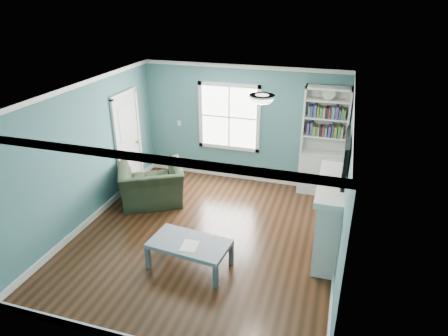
# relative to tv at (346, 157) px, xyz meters

# --- Properties ---
(floor) EXTENTS (5.00, 5.00, 0.00)m
(floor) POSITION_rel_tv_xyz_m (-2.20, -0.20, -1.72)
(floor) COLOR black
(floor) RESTS_ON ground
(room_walls) EXTENTS (5.00, 5.00, 5.00)m
(room_walls) POSITION_rel_tv_xyz_m (-2.20, -0.20, -0.14)
(room_walls) COLOR #44797F
(room_walls) RESTS_ON ground
(trim) EXTENTS (4.50, 5.00, 2.60)m
(trim) POSITION_rel_tv_xyz_m (-2.20, -0.20, -0.49)
(trim) COLOR white
(trim) RESTS_ON ground
(window) EXTENTS (1.40, 0.06, 1.50)m
(window) POSITION_rel_tv_xyz_m (-2.50, 2.29, -0.27)
(window) COLOR white
(window) RESTS_ON room_walls
(bookshelf) EXTENTS (0.90, 0.35, 2.31)m
(bookshelf) POSITION_rel_tv_xyz_m (-0.43, 2.10, -0.80)
(bookshelf) COLOR silver
(bookshelf) RESTS_ON ground
(fireplace) EXTENTS (0.44, 1.58, 1.30)m
(fireplace) POSITION_rel_tv_xyz_m (-0.12, 0.00, -1.09)
(fireplace) COLOR black
(fireplace) RESTS_ON ground
(tv) EXTENTS (0.06, 1.10, 0.65)m
(tv) POSITION_rel_tv_xyz_m (0.00, 0.00, 0.00)
(tv) COLOR black
(tv) RESTS_ON fireplace
(door) EXTENTS (0.12, 0.98, 2.17)m
(door) POSITION_rel_tv_xyz_m (-4.42, 1.20, -0.65)
(door) COLOR silver
(door) RESTS_ON ground
(ceiling_fixture) EXTENTS (0.38, 0.38, 0.15)m
(ceiling_fixture) POSITION_rel_tv_xyz_m (-1.30, -0.10, 0.82)
(ceiling_fixture) COLOR white
(ceiling_fixture) RESTS_ON room_walls
(light_switch) EXTENTS (0.08, 0.01, 0.12)m
(light_switch) POSITION_rel_tv_xyz_m (-3.70, 2.28, -0.52)
(light_switch) COLOR white
(light_switch) RESTS_ON room_walls
(recliner) EXTENTS (1.48, 1.31, 1.09)m
(recliner) POSITION_rel_tv_xyz_m (-3.65, 0.64, -1.18)
(recliner) COLOR black
(recliner) RESTS_ON ground
(coffee_table) EXTENTS (1.29, 0.80, 0.45)m
(coffee_table) POSITION_rel_tv_xyz_m (-2.16, -1.05, -1.34)
(coffee_table) COLOR #484E56
(coffee_table) RESTS_ON ground
(paper_sheet) EXTENTS (0.27, 0.33, 0.00)m
(paper_sheet) POSITION_rel_tv_xyz_m (-2.12, -1.14, -1.28)
(paper_sheet) COLOR white
(paper_sheet) RESTS_ON coffee_table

